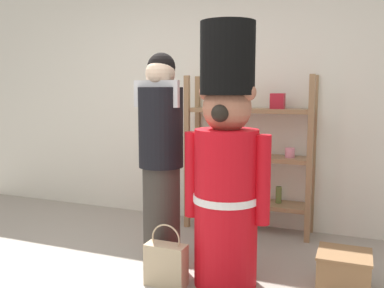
# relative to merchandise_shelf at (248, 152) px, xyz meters

# --- Properties ---
(back_wall) EXTENTS (6.40, 0.12, 2.60)m
(back_wall) POSITION_rel_merchandise_shelf_xyz_m (-0.41, 0.22, 0.52)
(back_wall) COLOR silver
(back_wall) RESTS_ON ground_plane
(merchandise_shelf) EXTENTS (1.24, 0.35, 1.53)m
(merchandise_shelf) POSITION_rel_merchandise_shelf_xyz_m (0.00, 0.00, 0.00)
(merchandise_shelf) COLOR #93704C
(merchandise_shelf) RESTS_ON ground_plane
(teddy_bear_guard) EXTENTS (0.62, 0.47, 1.85)m
(teddy_bear_guard) POSITION_rel_merchandise_shelf_xyz_m (0.15, -1.23, 0.07)
(teddy_bear_guard) COLOR red
(teddy_bear_guard) RESTS_ON ground_plane
(person_shopper) EXTENTS (0.36, 0.34, 1.67)m
(person_shopper) POSITION_rel_merchandise_shelf_xyz_m (-0.41, -1.12, 0.09)
(person_shopper) COLOR #38332D
(person_shopper) RESTS_ON ground_plane
(shopping_bag) EXTENTS (0.30, 0.13, 0.45)m
(shopping_bag) POSITION_rel_merchandise_shelf_xyz_m (-0.23, -1.41, -0.62)
(shopping_bag) COLOR #C1AD89
(shopping_bag) RESTS_ON ground_plane
(display_crate) EXTENTS (0.36, 0.34, 0.27)m
(display_crate) POSITION_rel_merchandise_shelf_xyz_m (0.95, -1.01, -0.65)
(display_crate) COLOR olive
(display_crate) RESTS_ON ground_plane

